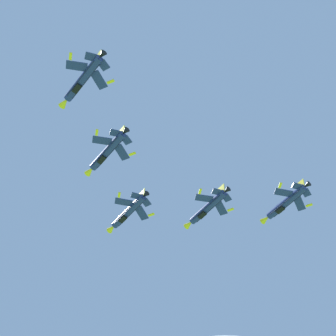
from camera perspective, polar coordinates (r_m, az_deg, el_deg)
fighter_jet_lead at (r=148.01m, az=-3.74°, el=-4.11°), size 10.31×15.63×4.38m
fighter_jet_left_wing at (r=136.69m, az=-5.69°, el=1.50°), size 10.33×15.63×4.36m
fighter_jet_right_wing at (r=147.54m, az=3.66°, el=-3.72°), size 10.33×15.63×4.36m
fighter_jet_left_outer at (r=125.46m, az=-7.95°, el=8.13°), size 10.33×15.63×4.35m
fighter_jet_right_outer at (r=149.36m, az=10.86°, el=-3.19°), size 10.32×15.63×4.38m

